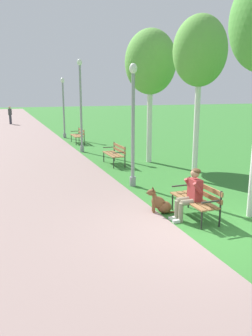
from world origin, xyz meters
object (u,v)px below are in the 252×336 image
(park_bench_far, at_px, (78,134))
(person_seated_on_near_bench, at_px, (191,192))
(birch_tree_third, at_px, (150,63))
(dog_brown, at_px, (160,204))
(pedestrian_distant, at_px, (10,115))
(park_bench_mid, at_px, (115,153))
(lamp_post_near, at_px, (133,125))
(park_bench_near, at_px, (197,197))
(birch_tree_second, at_px, (200,52))
(lamp_post_mid, at_px, (81,105))
(lamp_post_far, at_px, (64,107))

(park_bench_far, xyz_separation_m, person_seated_on_near_bench, (-0.10, -12.86, 0.17))
(park_bench_far, height_order, birch_tree_third, birch_tree_third)
(dog_brown, bearing_deg, pedestrian_distant, 96.28)
(park_bench_mid, bearing_deg, lamp_post_near, -98.56)
(park_bench_near, height_order, park_bench_far, same)
(dog_brown, bearing_deg, park_bench_near, -37.50)
(person_seated_on_near_bench, bearing_deg, dog_brown, 130.69)
(person_seated_on_near_bench, bearing_deg, lamp_post_near, 94.19)
(pedestrian_distant, bearing_deg, birch_tree_second, -76.82)
(dog_brown, bearing_deg, lamp_post_near, 84.05)
(park_bench_far, relative_size, pedestrian_distant, 0.91)
(dog_brown, bearing_deg, lamp_post_mid, 89.11)
(park_bench_near, xyz_separation_m, person_seated_on_near_bench, (-0.21, -0.04, 0.17))
(birch_tree_second, distance_m, birch_tree_third, 3.32)
(park_bench_far, height_order, birch_tree_second, birch_tree_second)
(park_bench_near, relative_size, dog_brown, 1.83)
(park_bench_mid, relative_size, dog_brown, 1.83)
(dog_brown, bearing_deg, birch_tree_second, 45.22)
(park_bench_mid, height_order, dog_brown, park_bench_mid)
(park_bench_near, distance_m, park_bench_far, 12.82)
(birch_tree_third, bearing_deg, pedestrian_distant, 104.65)
(park_bench_far, distance_m, lamp_post_near, 9.78)
(lamp_post_far, bearing_deg, pedestrian_distant, 106.02)
(park_bench_far, distance_m, lamp_post_mid, 3.47)
(birch_tree_second, relative_size, pedestrian_distant, 3.28)
(lamp_post_mid, bearing_deg, dog_brown, -90.89)
(park_bench_near, distance_m, park_bench_mid, 6.44)
(park_bench_mid, distance_m, birch_tree_second, 5.30)
(park_bench_far, distance_m, birch_tree_third, 7.55)
(dog_brown, bearing_deg, birch_tree_third, 68.57)
(birch_tree_third, bearing_deg, lamp_post_near, -121.93)
(birch_tree_third, relative_size, pedestrian_distant, 3.33)
(park_bench_mid, relative_size, lamp_post_near, 0.39)
(park_bench_far, bearing_deg, park_bench_near, -89.52)
(person_seated_on_near_bench, height_order, lamp_post_mid, lamp_post_mid)
(park_bench_mid, distance_m, lamp_post_far, 9.07)
(lamp_post_far, xyz_separation_m, pedestrian_distant, (-3.04, 10.60, -1.14))
(park_bench_near, height_order, lamp_post_far, lamp_post_far)
(park_bench_near, bearing_deg, birch_tree_third, 76.07)
(lamp_post_far, bearing_deg, lamp_post_mid, -91.03)
(park_bench_mid, xyz_separation_m, birch_tree_second, (1.79, -3.32, 3.73))
(park_bench_mid, height_order, pedestrian_distant, pedestrian_distant)
(park_bench_near, xyz_separation_m, birch_tree_third, (1.60, 6.43, 3.64))
(person_seated_on_near_bench, xyz_separation_m, birch_tree_third, (1.80, 6.47, 3.47))
(park_bench_near, xyz_separation_m, park_bench_far, (-0.11, 12.82, 0.00))
(birch_tree_second, bearing_deg, lamp_post_mid, 109.55)
(park_bench_far, height_order, dog_brown, park_bench_far)
(park_bench_mid, relative_size, birch_tree_second, 0.28)
(dog_brown, xyz_separation_m, pedestrian_distant, (-2.80, 25.43, 0.58))
(lamp_post_near, distance_m, pedestrian_distant, 23.05)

